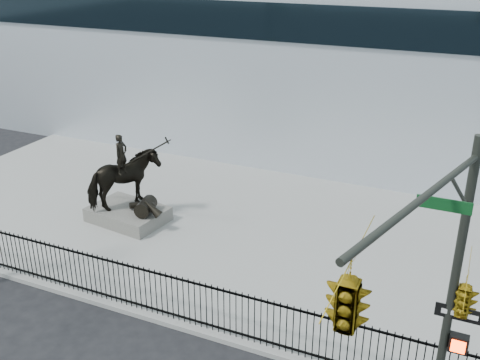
% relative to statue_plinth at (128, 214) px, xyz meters
% --- Properties ---
extents(ground, '(120.00, 120.00, 0.00)m').
position_rel_statue_plinth_xyz_m(ground, '(4.96, -5.90, -0.42)').
color(ground, black).
rests_on(ground, ground).
extents(plaza, '(30.00, 12.00, 0.15)m').
position_rel_statue_plinth_xyz_m(plaza, '(4.96, 1.10, -0.34)').
color(plaza, gray).
rests_on(plaza, ground).
extents(building, '(44.00, 14.00, 9.00)m').
position_rel_statue_plinth_xyz_m(building, '(4.96, 14.10, 4.08)').
color(building, silver).
rests_on(building, ground).
extents(picket_fence, '(22.10, 0.10, 1.50)m').
position_rel_statue_plinth_xyz_m(picket_fence, '(4.96, -4.65, 0.48)').
color(picket_fence, black).
rests_on(picket_fence, plaza).
extents(statue_plinth, '(3.09, 2.32, 0.54)m').
position_rel_statue_plinth_xyz_m(statue_plinth, '(0.00, 0.00, 0.00)').
color(statue_plinth, '#52504B').
rests_on(statue_plinth, plaza).
extents(equestrian_statue, '(3.64, 2.50, 3.11)m').
position_rel_statue_plinth_xyz_m(equestrian_statue, '(0.05, -0.01, 1.39)').
color(equestrian_statue, black).
rests_on(equestrian_statue, statue_plinth).
extents(traffic_signal_right, '(2.17, 6.86, 7.00)m').
position_rel_statue_plinth_xyz_m(traffic_signal_right, '(11.42, -7.90, 4.43)').
color(traffic_signal_right, '#272A25').
rests_on(traffic_signal_right, ground).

